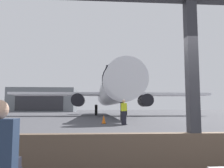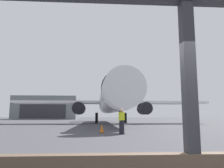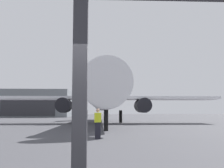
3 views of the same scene
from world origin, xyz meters
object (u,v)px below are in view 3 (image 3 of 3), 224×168
at_px(ground_crew_worker, 98,123).
at_px(traffic_cone, 76,132).
at_px(distant_hangar, 35,104).
at_px(airplane, 104,96).

distance_m(ground_crew_worker, traffic_cone, 2.00).
xyz_separation_m(ground_crew_worker, distant_hangar, (-18.48, 62.87, 2.81)).
distance_m(airplane, ground_crew_worker, 20.77).
height_order(airplane, ground_crew_worker, airplane).
xyz_separation_m(airplane, ground_crew_worker, (-0.62, -20.58, -2.74)).
relative_size(traffic_cone, distant_hangar, 0.03).
xyz_separation_m(traffic_cone, distant_hangar, (-17.15, 61.50, 3.41)).
relative_size(ground_crew_worker, traffic_cone, 2.71).
relative_size(airplane, ground_crew_worker, 20.86).
bearing_deg(ground_crew_worker, distant_hangar, 106.38).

